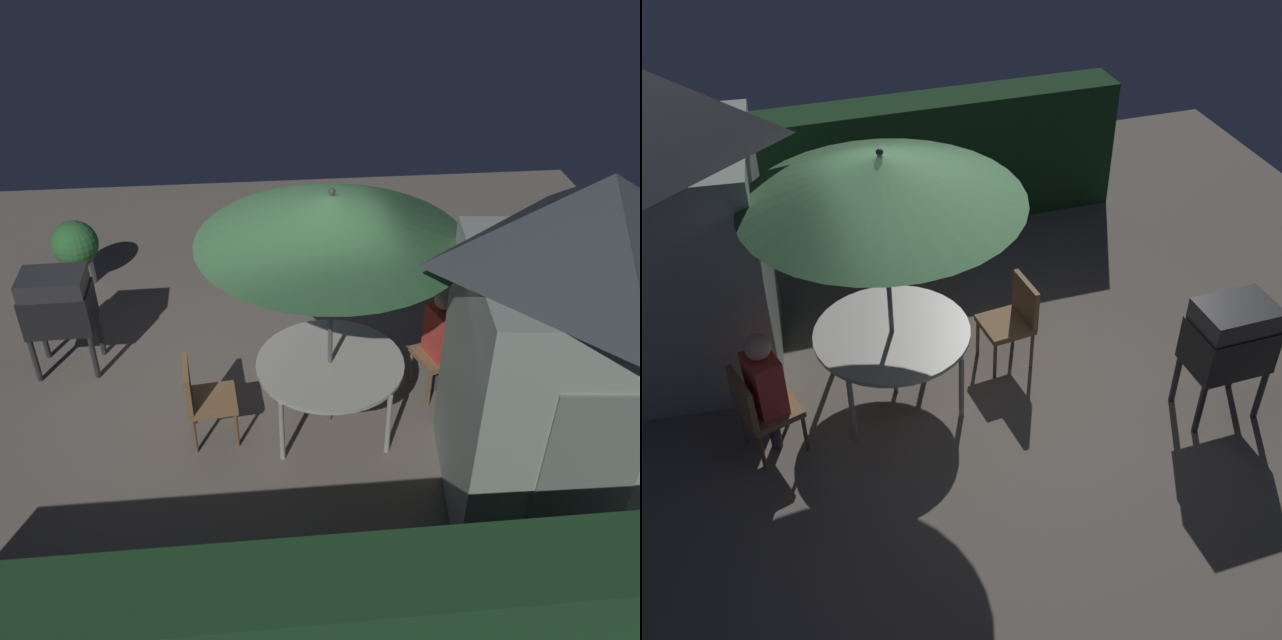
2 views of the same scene
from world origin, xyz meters
TOP-DOWN VIEW (x-y plane):
  - ground_plane at (0.00, 0.00)m, footprint 11.00×11.00m
  - hedge_backdrop at (0.00, 3.50)m, footprint 5.62×0.55m
  - garden_shed at (-2.50, 1.62)m, footprint 1.97×1.92m
  - patio_table at (-0.72, 0.54)m, footprint 1.43×1.43m
  - patio_umbrella at (-0.72, 0.54)m, footprint 2.35×2.35m
  - bbq_grill at (2.05, -0.59)m, footprint 0.71×0.51m
  - chair_near_shed at (-1.98, 0.14)m, footprint 0.58×0.58m
  - chair_far_side at (0.51, 0.66)m, footprint 0.51×0.51m
  - person_in_red at (-1.90, 0.17)m, footprint 0.33×0.40m

SIDE VIEW (x-z plane):
  - ground_plane at x=0.00m, z-range 0.00..0.00m
  - chair_near_shed at x=-1.98m, z-range 0.07..0.97m
  - chair_far_side at x=0.51m, z-range 0.07..0.97m
  - patio_table at x=-0.72m, z-range 0.32..1.06m
  - person_in_red at x=-1.90m, z-range 0.15..1.41m
  - hedge_backdrop at x=0.00m, z-range 0.00..1.61m
  - bbq_grill at x=2.05m, z-range 0.25..1.45m
  - garden_shed at x=-2.50m, z-range 0.03..3.09m
  - patio_umbrella at x=-0.72m, z-range 1.00..3.54m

